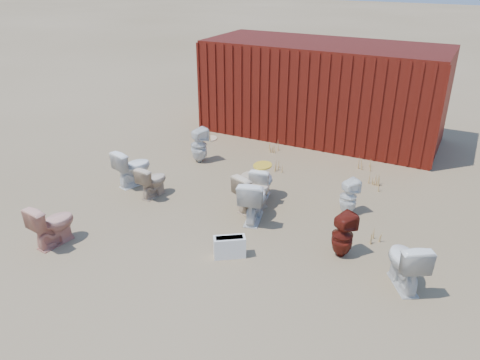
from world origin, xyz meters
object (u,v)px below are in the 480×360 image
at_px(toilet_front_pink, 53,224).
at_px(toilet_back_e, 348,197).
at_px(shipping_container, 322,90).
at_px(loose_tank, 230,247).
at_px(toilet_back_yellowlid, 262,182).
at_px(toilet_back_beige_left, 153,181).
at_px(toilet_back_beige_right, 253,192).
at_px(toilet_front_a, 133,167).
at_px(toilet_front_e, 406,262).
at_px(toilet_front_maroon, 343,235).
at_px(toilet_back_a, 199,145).
at_px(toilet_front_c, 253,199).

height_order(toilet_front_pink, toilet_back_e, toilet_front_pink).
xyz_separation_m(shipping_container, loose_tank, (0.63, -6.16, -1.02)).
distance_m(toilet_back_yellowlid, toilet_back_e, 1.67).
distance_m(toilet_front_pink, toilet_back_beige_left, 2.18).
relative_size(toilet_front_pink, toilet_back_e, 1.09).
bearing_deg(toilet_back_beige_right, toilet_front_a, 26.23).
xyz_separation_m(shipping_container, toilet_back_beige_left, (-1.73, -5.01, -0.87)).
height_order(toilet_front_a, toilet_front_e, toilet_front_e).
relative_size(shipping_container, toilet_back_beige_left, 9.23).
height_order(toilet_front_a, toilet_front_maroon, toilet_front_a).
bearing_deg(shipping_container, toilet_front_maroon, -67.67).
distance_m(toilet_front_e, toilet_back_a, 5.64).
bearing_deg(toilet_back_beige_left, loose_tank, 160.35).
xyz_separation_m(toilet_front_e, toilet_back_e, (-1.30, 1.71, -0.05)).
bearing_deg(toilet_front_c, toilet_front_maroon, 153.15).
relative_size(toilet_back_beige_left, toilet_back_yellowlid, 0.95).
bearing_deg(loose_tank, toilet_front_pink, 165.04).
bearing_deg(toilet_front_a, toilet_front_pink, 113.06).
relative_size(toilet_front_maroon, toilet_back_e, 1.08).
bearing_deg(toilet_back_beige_right, toilet_front_pink, 69.62).
xyz_separation_m(toilet_front_c, loose_tank, (0.19, -1.22, -0.23)).
xyz_separation_m(toilet_front_pink, toilet_front_c, (2.55, 2.22, 0.04)).
distance_m(toilet_front_maroon, toilet_back_beige_right, 2.04).
distance_m(toilet_front_a, toilet_back_beige_left, 0.72).
height_order(toilet_front_a, toilet_back_a, toilet_back_a).
bearing_deg(loose_tank, toilet_back_a, 93.95).
relative_size(shipping_container, toilet_front_c, 7.34).
xyz_separation_m(toilet_front_c, toilet_back_beige_left, (-2.17, -0.08, -0.08)).
bearing_deg(toilet_back_e, toilet_front_maroon, 139.25).
xyz_separation_m(toilet_back_yellowlid, loose_tank, (0.40, -2.06, -0.17)).
height_order(toilet_front_pink, toilet_front_e, toilet_front_e).
height_order(toilet_front_a, toilet_back_beige_right, toilet_front_a).
bearing_deg(toilet_front_maroon, toilet_back_e, -46.73).
xyz_separation_m(toilet_back_yellowlid, toilet_back_e, (1.66, 0.16, -0.00)).
bearing_deg(toilet_back_beige_left, toilet_front_a, -13.05).
height_order(toilet_front_e, toilet_back_beige_left, toilet_front_e).
distance_m(toilet_front_pink, toilet_front_maroon, 4.68).
relative_size(shipping_container, loose_tank, 12.00).
height_order(toilet_front_c, toilet_back_beige_right, toilet_front_c).
bearing_deg(toilet_front_maroon, toilet_front_c, 19.16).
bearing_deg(toilet_back_e, toilet_back_beige_right, 59.96).
distance_m(toilet_front_c, toilet_back_beige_left, 2.17).
bearing_deg(shipping_container, toilet_back_e, -64.35).
height_order(toilet_front_e, toilet_back_e, toilet_front_e).
bearing_deg(toilet_front_c, toilet_front_pink, 26.30).
xyz_separation_m(toilet_front_c, toilet_back_yellowlid, (-0.22, 0.84, -0.07)).
height_order(toilet_back_a, toilet_back_e, toilet_back_a).
relative_size(toilet_front_a, loose_tank, 1.56).
relative_size(toilet_front_maroon, toilet_front_e, 0.94).
xyz_separation_m(toilet_front_a, loose_tank, (3.03, -1.38, -0.22)).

